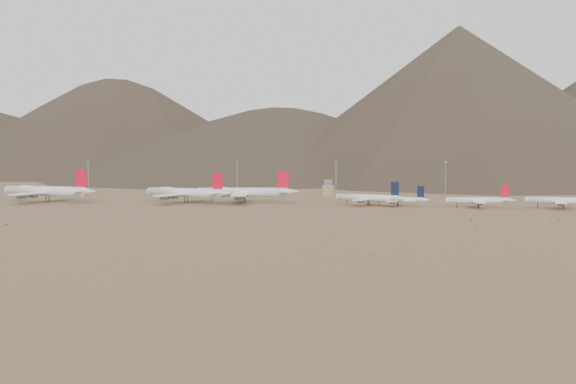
% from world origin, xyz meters
% --- Properties ---
extents(ground, '(3000.00, 3000.00, 0.00)m').
position_xyz_m(ground, '(0.00, 0.00, 0.00)').
color(ground, olive).
rests_on(ground, ground).
extents(mountain_ridge, '(4400.00, 1000.00, 300.00)m').
position_xyz_m(mountain_ridge, '(0.00, 900.00, 150.00)').
color(mountain_ridge, '#49392C').
rests_on(mountain_ridge, ground).
extents(widebody_west, '(70.95, 55.14, 21.15)m').
position_xyz_m(widebody_west, '(-139.44, 20.03, 7.29)').
color(widebody_west, white).
rests_on(widebody_west, ground).
extents(widebody_centre, '(63.70, 50.39, 19.42)m').
position_xyz_m(widebody_centre, '(-49.51, 32.22, 6.69)').
color(widebody_centre, white).
rests_on(widebody_centre, ground).
extents(widebody_east, '(65.99, 51.74, 19.84)m').
position_xyz_m(widebody_east, '(-13.49, 40.75, 6.84)').
color(widebody_east, white).
rests_on(widebody_east, ground).
extents(narrowbody_a, '(43.59, 32.21, 14.71)m').
position_xyz_m(narrowbody_a, '(66.91, 32.67, 4.78)').
color(narrowbody_a, white).
rests_on(narrowbody_a, ground).
extents(narrowbody_b, '(36.77, 26.98, 12.29)m').
position_xyz_m(narrowbody_b, '(84.16, 32.38, 3.99)').
color(narrowbody_b, white).
rests_on(narrowbody_b, ground).
extents(narrowbody_c, '(40.36, 29.17, 13.33)m').
position_xyz_m(narrowbody_c, '(130.38, 30.89, 4.33)').
color(narrowbody_c, white).
rests_on(narrowbody_c, ground).
extents(narrowbody_d, '(43.33, 31.64, 14.41)m').
position_xyz_m(narrowbody_d, '(176.40, 31.68, 4.68)').
color(narrowbody_d, white).
rests_on(narrowbody_d, ground).
extents(control_tower, '(8.00, 8.00, 12.00)m').
position_xyz_m(control_tower, '(30.00, 120.00, 5.32)').
color(control_tower, '#968B66').
rests_on(control_tower, ground).
extents(mast_far_west, '(2.00, 0.60, 25.70)m').
position_xyz_m(mast_far_west, '(-166.75, 123.00, 14.20)').
color(mast_far_west, gray).
rests_on(mast_far_west, ground).
extents(mast_west, '(2.00, 0.60, 25.70)m').
position_xyz_m(mast_west, '(-42.68, 127.01, 14.20)').
color(mast_west, gray).
rests_on(mast_west, ground).
extents(mast_centre, '(2.00, 0.60, 25.70)m').
position_xyz_m(mast_centre, '(36.27, 114.59, 14.20)').
color(mast_centre, gray).
rests_on(mast_centre, ground).
extents(mast_east, '(2.00, 0.60, 25.70)m').
position_xyz_m(mast_east, '(115.07, 135.36, 14.20)').
color(mast_east, gray).
rests_on(mast_east, ground).
extents(desert_scrub, '(419.40, 140.08, 0.90)m').
position_xyz_m(desert_scrub, '(-12.78, -99.94, 0.32)').
color(desert_scrub, brown).
rests_on(desert_scrub, ground).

